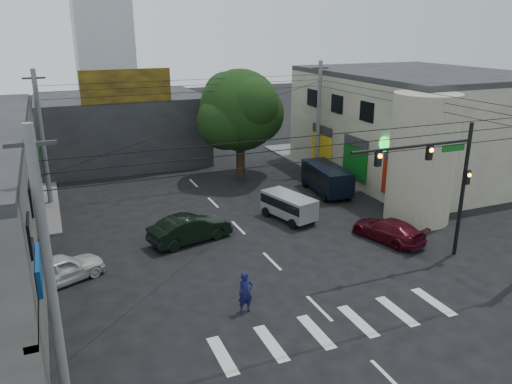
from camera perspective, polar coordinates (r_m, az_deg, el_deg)
ground at (r=24.88m, az=3.77°, el=-9.79°), size 160.00×160.00×0.00m
sidewalk_far_right at (r=48.24m, az=13.55°, el=3.88°), size 16.00×16.00×0.15m
building_right at (r=43.60m, az=17.78°, el=7.29°), size 14.00×18.00×8.00m
corner_column at (r=32.46m, az=18.39°, el=3.65°), size 4.00×4.00×8.00m
building_far at (r=46.78m, az=-15.11°, el=6.99°), size 14.00×10.00×6.00m
billboard at (r=41.34m, az=-14.62°, el=11.65°), size 7.00×0.30×2.60m
street_tree at (r=39.63m, az=-1.84°, el=9.28°), size 6.40×6.40×8.70m
traffic_gantry at (r=26.60m, az=20.30°, el=2.18°), size 7.10×0.35×7.20m
utility_pole_near_left at (r=16.68m, az=-22.59°, el=-8.46°), size 0.32×0.32×9.20m
utility_pole_far_left at (r=36.28m, az=-23.23°, el=5.55°), size 0.32×0.32×9.20m
utility_pole_far_right at (r=41.63m, az=7.15°, el=8.37°), size 0.32×0.32×9.20m
dark_sedan at (r=28.74m, az=-7.53°, el=-4.17°), size 3.86×5.54×1.57m
white_compact at (r=25.89m, az=-21.42°, el=-8.21°), size 4.67×5.34×1.41m
maroon_sedan at (r=29.68m, az=14.86°, el=-4.20°), size 4.08×5.39×1.30m
silver_minivan at (r=31.69m, az=3.77°, el=-1.79°), size 4.62×3.46×1.65m
navy_van at (r=37.05m, az=8.07°, el=1.40°), size 5.50×2.92×2.05m
traffic_officer at (r=21.73m, az=-1.20°, el=-11.42°), size 0.74×0.54×1.87m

